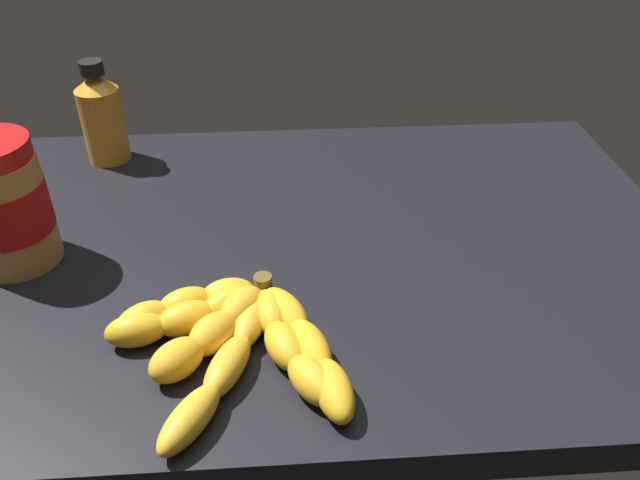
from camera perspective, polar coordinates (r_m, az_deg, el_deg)
The scene contains 4 objects.
ground_plane at distance 79.08cm, azimuth -1.72°, elevation -1.27°, with size 96.36×63.53×3.95cm, color black.
banana_bunch at distance 63.16cm, azimuth -7.64°, elevation -8.56°, with size 24.67×22.75×3.76cm.
peanut_butter_jar at distance 79.30cm, azimuth -26.84°, elevation 2.87°, with size 10.06×10.06×15.37cm.
honey_bottle at distance 98.75cm, azimuth -19.18°, elevation 10.57°, with size 6.22×6.22×15.12cm.
Camera 1 is at (-2.00, -63.43, 45.22)cm, focal length 35.27 mm.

